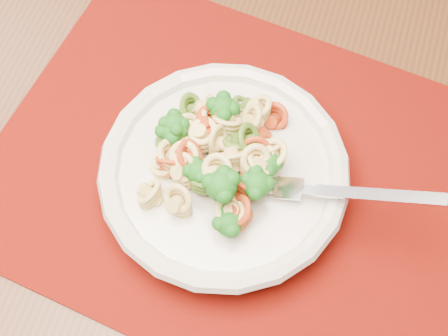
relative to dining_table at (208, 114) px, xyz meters
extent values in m
cube|color=#462717|center=(-0.33, 0.15, -0.63)|extent=(4.00, 4.00, 0.01)
cube|color=#4E2A16|center=(0.00, 0.00, 0.06)|extent=(1.78, 1.50, 0.04)
cube|color=#600C04|center=(0.02, -0.12, 0.09)|extent=(0.59, 0.56, 0.00)
cylinder|color=beige|center=(0.00, -0.13, 0.09)|extent=(0.10, 0.10, 0.01)
cylinder|color=beige|center=(0.00, -0.13, 0.11)|extent=(0.21, 0.21, 0.03)
torus|color=beige|center=(0.00, -0.13, 0.12)|extent=(0.23, 0.23, 0.02)
camera|label=1|loc=(-0.02, -0.38, 0.64)|focal=50.00mm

